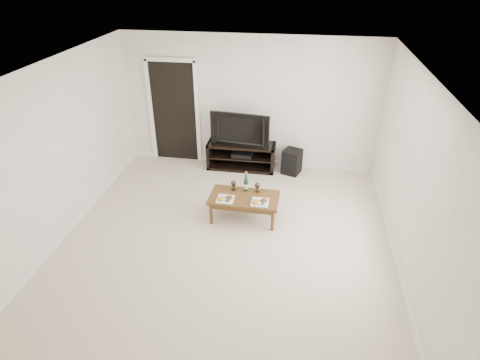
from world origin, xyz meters
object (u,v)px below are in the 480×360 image
(subwoofer, at_px, (292,162))
(coffee_table, at_px, (244,207))
(media_console, at_px, (241,156))
(television, at_px, (241,128))

(subwoofer, relative_size, coffee_table, 0.44)
(coffee_table, bearing_deg, media_console, 100.51)
(television, relative_size, coffee_table, 1.04)
(media_console, bearing_deg, television, 0.00)
(television, bearing_deg, coffee_table, -73.28)
(television, height_order, coffee_table, television)
(television, bearing_deg, subwoofer, 4.40)
(television, bearing_deg, media_console, -173.79)
(media_console, height_order, coffee_table, media_console)
(coffee_table, bearing_deg, television, 100.51)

